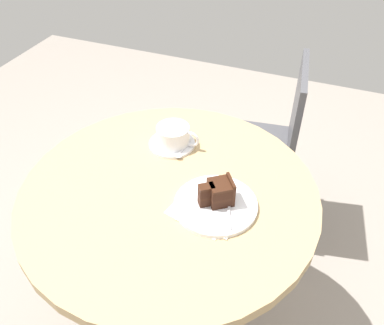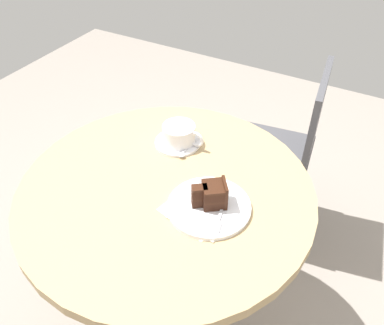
{
  "view_description": "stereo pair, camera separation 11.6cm",
  "coord_description": "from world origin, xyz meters",
  "px_view_note": "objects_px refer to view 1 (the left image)",
  "views": [
    {
      "loc": [
        0.36,
        -0.74,
        1.55
      ],
      "look_at": [
        0.04,
        0.09,
        0.79
      ],
      "focal_mm": 38.0,
      "sensor_mm": 36.0,
      "label": 1
    },
    {
      "loc": [
        0.47,
        -0.69,
        1.55
      ],
      "look_at": [
        0.04,
        0.09,
        0.79
      ],
      "focal_mm": 38.0,
      "sensor_mm": 36.0,
      "label": 2
    }
  ],
  "objects_px": {
    "cake_slice": "(219,193)",
    "saucer": "(172,144)",
    "cake_plate": "(216,205)",
    "napkin": "(209,209)",
    "coffee_cup": "(174,135)",
    "teaspoon": "(182,150)",
    "cafe_chair": "(269,138)",
    "fork": "(228,214)"
  },
  "relations": [
    {
      "from": "cake_slice",
      "to": "cafe_chair",
      "type": "relative_size",
      "value": 0.12
    },
    {
      "from": "cafe_chair",
      "to": "teaspoon",
      "type": "bearing_deg",
      "value": -27.18
    },
    {
      "from": "coffee_cup",
      "to": "napkin",
      "type": "distance_m",
      "value": 0.3
    },
    {
      "from": "saucer",
      "to": "coffee_cup",
      "type": "height_order",
      "value": "coffee_cup"
    },
    {
      "from": "cake_plate",
      "to": "napkin",
      "type": "bearing_deg",
      "value": -129.5
    },
    {
      "from": "teaspoon",
      "to": "napkin",
      "type": "relative_size",
      "value": 0.55
    },
    {
      "from": "cake_plate",
      "to": "teaspoon",
      "type": "bearing_deg",
      "value": 133.91
    },
    {
      "from": "coffee_cup",
      "to": "cafe_chair",
      "type": "bearing_deg",
      "value": 65.6
    },
    {
      "from": "cake_slice",
      "to": "fork",
      "type": "relative_size",
      "value": 0.69
    },
    {
      "from": "cake_slice",
      "to": "napkin",
      "type": "bearing_deg",
      "value": -123.79
    },
    {
      "from": "teaspoon",
      "to": "cafe_chair",
      "type": "relative_size",
      "value": 0.13
    },
    {
      "from": "saucer",
      "to": "cafe_chair",
      "type": "distance_m",
      "value": 0.61
    },
    {
      "from": "napkin",
      "to": "cafe_chair",
      "type": "relative_size",
      "value": 0.24
    },
    {
      "from": "saucer",
      "to": "cake_slice",
      "type": "height_order",
      "value": "cake_slice"
    },
    {
      "from": "teaspoon",
      "to": "cake_slice",
      "type": "bearing_deg",
      "value": 49.71
    },
    {
      "from": "fork",
      "to": "cafe_chair",
      "type": "bearing_deg",
      "value": 168.72
    },
    {
      "from": "coffee_cup",
      "to": "cafe_chair",
      "type": "distance_m",
      "value": 0.62
    },
    {
      "from": "teaspoon",
      "to": "napkin",
      "type": "distance_m",
      "value": 0.25
    },
    {
      "from": "coffee_cup",
      "to": "cake_plate",
      "type": "height_order",
      "value": "coffee_cup"
    },
    {
      "from": "teaspoon",
      "to": "cake_plate",
      "type": "xyz_separation_m",
      "value": [
        0.17,
        -0.18,
        -0.01
      ]
    },
    {
      "from": "cake_slice",
      "to": "saucer",
      "type": "bearing_deg",
      "value": 138.47
    },
    {
      "from": "saucer",
      "to": "napkin",
      "type": "xyz_separation_m",
      "value": [
        0.2,
        -0.22,
        -0.0
      ]
    },
    {
      "from": "saucer",
      "to": "teaspoon",
      "type": "height_order",
      "value": "teaspoon"
    },
    {
      "from": "napkin",
      "to": "fork",
      "type": "bearing_deg",
      "value": -9.48
    },
    {
      "from": "cake_slice",
      "to": "teaspoon",
      "type": "bearing_deg",
      "value": 135.97
    },
    {
      "from": "coffee_cup",
      "to": "teaspoon",
      "type": "distance_m",
      "value": 0.06
    },
    {
      "from": "cake_slice",
      "to": "cafe_chair",
      "type": "height_order",
      "value": "cake_slice"
    },
    {
      "from": "saucer",
      "to": "cake_slice",
      "type": "bearing_deg",
      "value": -41.53
    },
    {
      "from": "saucer",
      "to": "coffee_cup",
      "type": "bearing_deg",
      "value": 17.77
    },
    {
      "from": "coffee_cup",
      "to": "fork",
      "type": "distance_m",
      "value": 0.34
    },
    {
      "from": "coffee_cup",
      "to": "napkin",
      "type": "height_order",
      "value": "coffee_cup"
    },
    {
      "from": "coffee_cup",
      "to": "cake_slice",
      "type": "relative_size",
      "value": 1.41
    },
    {
      "from": "fork",
      "to": "cafe_chair",
      "type": "relative_size",
      "value": 0.17
    },
    {
      "from": "cake_slice",
      "to": "cake_plate",
      "type": "bearing_deg",
      "value": -110.99
    },
    {
      "from": "cake_plate",
      "to": "fork",
      "type": "distance_m",
      "value": 0.05
    },
    {
      "from": "fork",
      "to": "napkin",
      "type": "height_order",
      "value": "fork"
    },
    {
      "from": "saucer",
      "to": "napkin",
      "type": "distance_m",
      "value": 0.3
    },
    {
      "from": "fork",
      "to": "cafe_chair",
      "type": "height_order",
      "value": "cafe_chair"
    },
    {
      "from": "saucer",
      "to": "fork",
      "type": "bearing_deg",
      "value": -41.59
    },
    {
      "from": "fork",
      "to": "coffee_cup",
      "type": "bearing_deg",
      "value": -145.98
    },
    {
      "from": "coffee_cup",
      "to": "napkin",
      "type": "xyz_separation_m",
      "value": [
        0.2,
        -0.22,
        -0.04
      ]
    },
    {
      "from": "saucer",
      "to": "cake_plate",
      "type": "xyz_separation_m",
      "value": [
        0.22,
        -0.2,
        0.0
      ]
    }
  ]
}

